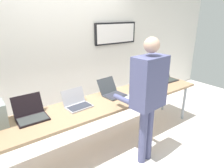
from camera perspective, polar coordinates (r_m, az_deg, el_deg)
ground at (r=3.35m, az=-1.44°, el=-16.80°), size 8.00×8.00×0.04m
back_wall at (r=3.74m, az=-11.48°, el=9.66°), size 8.00×0.11×2.68m
workbench at (r=2.98m, az=-1.55°, el=-5.60°), size 3.49×0.70×0.74m
laptop_station_0 at (r=2.67m, az=-22.42°, el=-7.86°), size 0.36×0.38×0.26m
laptop_station_1 at (r=2.81m, az=-10.11°, el=-5.35°), size 0.36×0.32×0.23m
laptop_station_2 at (r=3.14m, az=-0.05°, el=-2.21°), size 0.36×0.41×0.25m
laptop_station_3 at (r=3.52m, az=8.90°, el=0.09°), size 0.36×0.32×0.27m
laptop_station_4 at (r=4.01m, az=15.56°, el=1.96°), size 0.32×0.32×0.25m
person at (r=2.54m, az=10.39°, el=-2.05°), size 0.47×0.61×1.72m
coffee_mug at (r=3.37m, az=14.02°, el=-1.50°), size 0.07×0.07×0.09m
paper_sheet at (r=3.09m, az=6.76°, el=-3.88°), size 0.28×0.34×0.00m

